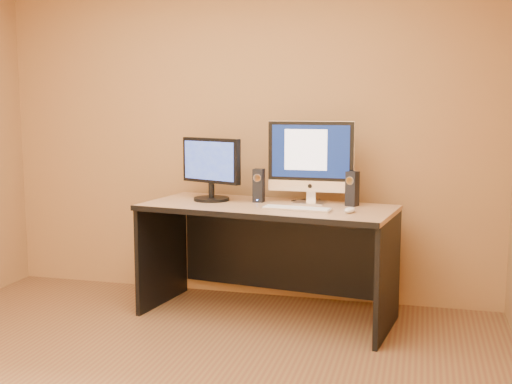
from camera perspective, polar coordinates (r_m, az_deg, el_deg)
walls at (r=3.20m, az=-10.96°, el=3.66°), size 4.00×4.00×2.60m
desk at (r=4.61m, az=0.97°, el=-6.21°), size 1.85×1.01×0.82m
imac at (r=4.60m, az=4.82°, el=2.72°), size 0.63×0.25×0.61m
second_monitor at (r=4.74m, az=-4.00°, el=2.01°), size 0.59×0.45×0.46m
speaker_left at (r=4.66m, az=0.24°, el=0.58°), size 0.08×0.08×0.24m
speaker_right at (r=4.54m, az=8.56°, el=0.29°), size 0.10×0.10×0.24m
keyboard at (r=4.34m, az=3.63°, el=-1.47°), size 0.48×0.18×0.02m
mouse at (r=4.26m, az=8.34°, el=-1.58°), size 0.09×0.13×0.04m
cable_a at (r=4.70m, az=5.78°, el=-0.85°), size 0.07×0.24×0.01m
cable_b at (r=4.77m, az=4.19°, el=-0.69°), size 0.15×0.15×0.01m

